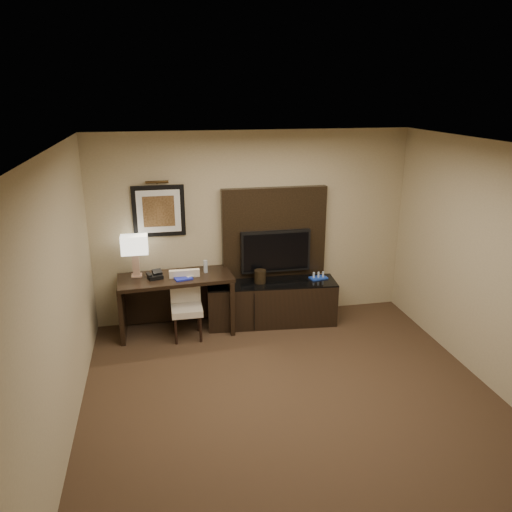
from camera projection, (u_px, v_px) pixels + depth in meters
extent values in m
cube|color=#372518|center=(299.00, 414.00, 5.20)|extent=(4.50, 5.00, 0.01)
cube|color=silver|center=(307.00, 151.00, 4.35)|extent=(4.50, 5.00, 0.01)
cube|color=tan|center=(253.00, 227.00, 7.10)|extent=(4.50, 0.01, 2.70)
cube|color=tan|center=(448.00, 487.00, 2.45)|extent=(4.50, 0.01, 2.70)
cube|color=tan|center=(55.00, 313.00, 4.35)|extent=(0.01, 5.00, 2.70)
cube|color=tan|center=(510.00, 277.00, 5.19)|extent=(0.01, 5.00, 2.70)
cube|color=black|center=(177.00, 304.00, 6.86)|extent=(1.56, 0.75, 0.82)
cube|color=black|center=(272.00, 303.00, 7.14)|extent=(1.85, 0.65, 0.63)
cube|color=black|center=(274.00, 232.00, 7.12)|extent=(1.50, 0.12, 1.30)
cube|color=black|center=(276.00, 251.00, 7.11)|extent=(1.00, 0.08, 0.60)
cube|color=black|center=(159.00, 211.00, 6.74)|extent=(0.70, 0.04, 0.70)
cylinder|color=#3D2A13|center=(157.00, 182.00, 6.58)|extent=(0.04, 0.04, 0.30)
cube|color=#1923A4|center=(182.00, 277.00, 6.69)|extent=(0.29, 0.35, 0.02)
imported|color=#A18E7E|center=(183.00, 269.00, 6.69)|extent=(0.15, 0.09, 0.21)
cylinder|color=#A9B4C0|center=(206.00, 266.00, 6.85)|extent=(0.07, 0.07, 0.17)
cylinder|color=black|center=(260.00, 276.00, 7.00)|extent=(0.21, 0.21, 0.18)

